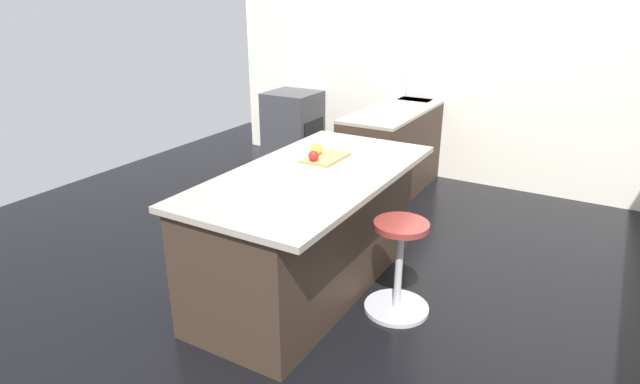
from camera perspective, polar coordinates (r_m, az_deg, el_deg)
ground_plane at (r=4.08m, az=2.16°, el=-9.02°), size 7.19×7.19×0.00m
interior_partition_left at (r=6.02m, az=14.60°, el=14.05°), size 0.12×5.53×2.73m
sink_cabinet at (r=5.98m, az=9.42°, el=5.46°), size 2.33×0.60×1.18m
oven_range at (r=6.65m, az=-2.91°, el=7.12°), size 0.60×0.61×0.87m
kitchen_island at (r=3.73m, az=-1.29°, el=-4.14°), size 1.98×1.01×0.90m
stool_by_window at (r=3.56m, az=8.54°, el=-8.38°), size 0.44×0.44×0.66m
cutting_board at (r=3.82m, az=0.56°, el=3.77°), size 0.36×0.24×0.02m
apple_red at (r=3.70m, az=-0.70°, el=3.95°), size 0.07×0.07×0.07m
apple_yellow at (r=3.84m, az=-0.41°, el=4.71°), size 0.09×0.09×0.09m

